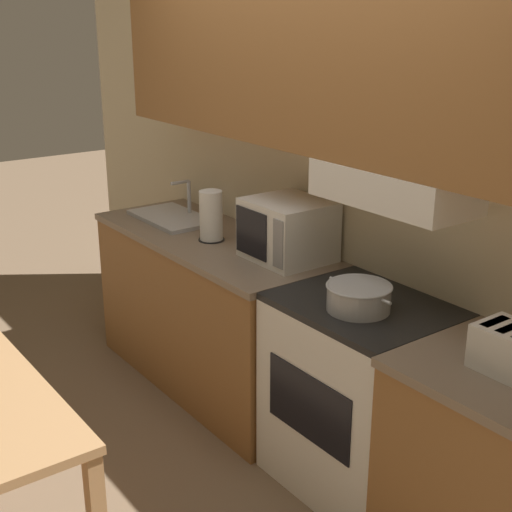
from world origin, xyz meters
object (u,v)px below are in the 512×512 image
at_px(cooking_pot, 359,296).
at_px(stove_range, 359,396).
at_px(sink_basin, 172,217).
at_px(paper_towel_roll, 211,216).
at_px(microwave, 288,230).

bearing_deg(cooking_pot, stove_range, 117.06).
bearing_deg(sink_basin, stove_range, 0.40).
height_order(stove_range, sink_basin, sink_basin).
height_order(sink_basin, paper_towel_roll, paper_towel_roll).
bearing_deg(cooking_pot, microwave, 166.05).
bearing_deg(sink_basin, cooking_pot, -2.04).
height_order(microwave, paper_towel_roll, microwave).
distance_m(sink_basin, paper_towel_roll, 0.50).
xyz_separation_m(cooking_pot, paper_towel_roll, (-1.17, 0.03, 0.08)).
xyz_separation_m(stove_range, paper_towel_roll, (-1.14, -0.04, 0.59)).
relative_size(stove_range, microwave, 2.26).
relative_size(microwave, sink_basin, 0.72).
xyz_separation_m(microwave, paper_towel_roll, (-0.49, -0.14, -0.01)).
bearing_deg(stove_range, sink_basin, -179.60).
relative_size(stove_range, paper_towel_roll, 3.27).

